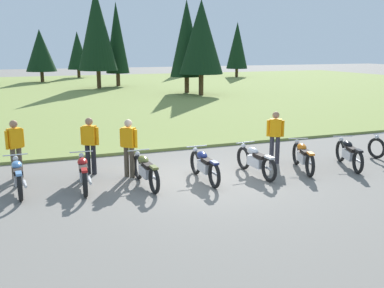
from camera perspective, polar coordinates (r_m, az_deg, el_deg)
name	(u,v)px	position (r m, az deg, el deg)	size (l,w,h in m)	color
ground_plane	(200,179)	(12.52, 1.00, -4.58)	(140.00, 140.00, 0.00)	slate
grass_moorland	(80,93)	(37.19, -14.19, 6.43)	(80.00, 44.00, 0.10)	olive
forest_treeline	(117,40)	(44.00, -9.62, 13.06)	(33.70, 28.03, 8.97)	#47331E
motorcycle_sky_blue	(18,176)	(12.15, -21.46, -3.84)	(0.62, 2.10, 0.88)	black
motorcycle_red	(83,172)	(11.96, -13.79, -3.57)	(0.62, 2.10, 0.88)	black
motorcycle_olive	(146,170)	(11.90, -5.99, -3.35)	(0.62, 2.10, 0.88)	black
motorcycle_navy	(204,165)	(12.31, 1.59, -2.76)	(0.62, 2.10, 0.88)	black
motorcycle_silver	(256,160)	(12.96, 8.17, -2.10)	(0.62, 2.10, 0.88)	black
motorcycle_orange	(303,156)	(13.74, 14.08, -1.53)	(0.87, 2.02, 0.88)	black
motorcycle_black	(349,153)	(14.51, 19.52, -1.14)	(0.88, 2.02, 0.88)	black
rider_near_row_end	(275,134)	(14.26, 10.64, 1.24)	(0.49, 0.37, 1.67)	#2D2D38
rider_with_back_turned	(15,146)	(13.35, -21.76, -0.19)	(0.50, 0.36, 1.67)	#4C4233
rider_checking_bike	(129,145)	(12.65, -8.13, -0.09)	(0.43, 0.41, 1.67)	#4C4233
rider_in_hivis_vest	(90,142)	(13.15, -12.97, 0.20)	(0.48, 0.37, 1.67)	black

